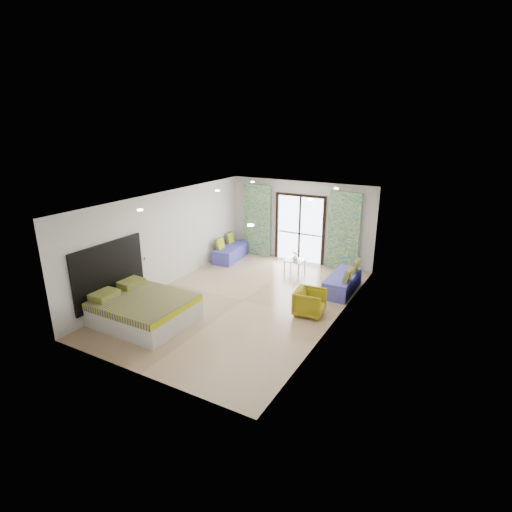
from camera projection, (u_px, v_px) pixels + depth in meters
The scene contains 24 objects.
floor at pixel (243, 300), 10.60m from camera, with size 5.00×7.50×0.01m, color #A38361, non-canonical shape.
ceiling at pixel (242, 200), 9.74m from camera, with size 5.00×7.50×0.01m, color silver, non-canonical shape.
wall_back at pixel (300, 222), 13.27m from camera, with size 5.00×0.01×2.70m, color silver, non-canonical shape.
wall_front at pixel (133, 309), 7.06m from camera, with size 5.00×0.01×2.70m, color silver, non-canonical shape.
wall_left at pixel (167, 239), 11.32m from camera, with size 0.01×7.50×2.70m, color silver, non-canonical shape.
wall_right at pixel (337, 269), 9.01m from camera, with size 0.01×7.50×2.70m, color silver, non-canonical shape.
balcony_door at pixel (300, 225), 13.28m from camera, with size 1.76×0.08×2.28m.
balcony_rail at pixel (300, 234), 13.38m from camera, with size 1.52×0.03×0.04m, color #595451.
curtain_left at pixel (257, 221), 13.87m from camera, with size 1.00×0.10×2.50m, color silver.
curtain_right at pixel (344, 232), 12.44m from camera, with size 1.00×0.10×2.50m, color silver.
downlight_a at pixel (140, 210), 8.74m from camera, with size 0.12×0.12×0.02m, color #FFE0B2.
downlight_b at pixel (251, 225), 7.45m from camera, with size 0.12×0.12×0.02m, color #FFE0B2.
downlight_c at pixel (217, 191), 11.22m from camera, with size 0.12×0.12×0.02m, color #FFE0B2.
downlight_d at pixel (311, 199), 9.93m from camera, with size 0.12×0.12×0.02m, color #FFE0B2.
downlight_e at pixel (253, 182), 12.88m from camera, with size 0.12×0.12×0.02m, color #FFE0B2.
downlight_f at pixel (336, 188), 11.59m from camera, with size 0.12×0.12×0.02m, color #FFE0B2.
headboard at pixel (109, 273), 9.62m from camera, with size 0.06×2.10×1.50m, color black.
switch_plate at pixel (146, 258), 10.66m from camera, with size 0.02×0.10×0.10m, color silver.
bed at pixel (142, 309), 9.40m from camera, with size 2.19×1.79×0.76m.
daybed_left at pixel (231, 252), 13.75m from camera, with size 0.84×1.73×0.82m.
daybed_right at pixel (343, 282), 11.11m from camera, with size 0.71×1.74×0.85m.
coffee_table at pixel (295, 261), 12.61m from camera, with size 0.57×0.57×0.65m.
vase at pixel (295, 258), 12.51m from camera, with size 0.18×0.19×0.18m, color white.
armchair at pixel (310, 301), 9.72m from camera, with size 0.69×0.65×0.71m, color #978813.
Camera 1 is at (5.01, -8.28, 4.49)m, focal length 28.00 mm.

